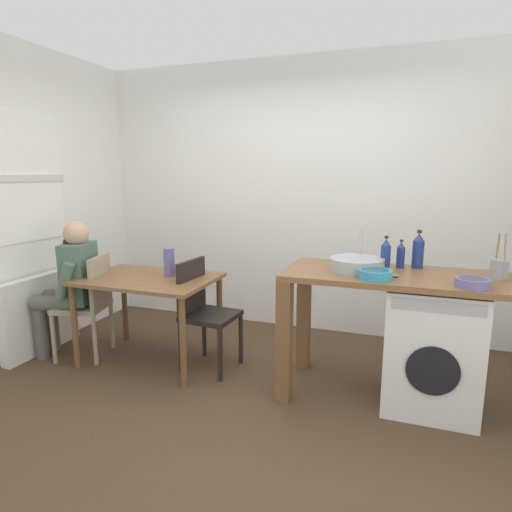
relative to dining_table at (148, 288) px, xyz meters
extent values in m
plane|color=#4C3826|center=(0.97, -0.45, -0.64)|extent=(5.46, 5.46, 0.00)
cube|color=white|center=(0.97, 1.30, 0.71)|extent=(4.60, 0.10, 2.70)
cube|color=white|center=(-1.13, -0.15, 0.91)|extent=(0.01, 0.90, 1.10)
cube|color=beige|center=(-1.12, -0.15, 0.91)|extent=(0.02, 0.96, 0.06)
cube|color=white|center=(-1.05, -0.15, -0.29)|extent=(0.10, 0.80, 0.70)
cube|color=brown|center=(0.00, 0.00, 0.08)|extent=(1.10, 0.76, 0.03)
cylinder|color=brown|center=(-0.50, -0.33, -0.29)|extent=(0.05, 0.05, 0.71)
cylinder|color=brown|center=(0.50, -0.33, -0.29)|extent=(0.05, 0.05, 0.71)
cylinder|color=brown|center=(-0.50, 0.33, -0.29)|extent=(0.05, 0.05, 0.71)
cylinder|color=brown|center=(0.50, 0.33, -0.29)|extent=(0.05, 0.05, 0.71)
cube|color=gray|center=(-0.62, -0.10, -0.19)|extent=(0.49, 0.49, 0.04)
cube|color=gray|center=(-0.45, -0.05, 0.03)|extent=(0.14, 0.38, 0.45)
cylinder|color=gray|center=(-0.75, -0.32, -0.42)|extent=(0.04, 0.04, 0.45)
cylinder|color=gray|center=(-0.84, 0.03, -0.42)|extent=(0.04, 0.04, 0.45)
cylinder|color=gray|center=(-0.40, -0.23, -0.42)|extent=(0.04, 0.04, 0.45)
cylinder|color=gray|center=(-0.49, 0.12, -0.42)|extent=(0.04, 0.04, 0.45)
cube|color=black|center=(0.55, 0.05, -0.19)|extent=(0.43, 0.43, 0.04)
cube|color=black|center=(0.37, 0.06, 0.03)|extent=(0.07, 0.38, 0.45)
cylinder|color=black|center=(0.74, 0.21, -0.42)|extent=(0.04, 0.04, 0.45)
cylinder|color=black|center=(0.71, -0.14, -0.42)|extent=(0.04, 0.04, 0.45)
cylinder|color=black|center=(0.39, 0.24, -0.42)|extent=(0.04, 0.04, 0.45)
cylinder|color=black|center=(0.36, -0.11, -0.42)|extent=(0.04, 0.04, 0.45)
cylinder|color=#595651|center=(-0.92, -0.28, -0.42)|extent=(0.11, 0.11, 0.45)
cylinder|color=#595651|center=(-0.97, -0.10, -0.42)|extent=(0.11, 0.11, 0.45)
cylinder|color=#595651|center=(-0.77, -0.24, -0.14)|extent=(0.42, 0.24, 0.14)
cylinder|color=#595651|center=(-0.82, -0.06, -0.14)|extent=(0.42, 0.24, 0.14)
cube|color=#4C6B56|center=(-0.62, -0.10, 0.11)|extent=(0.28, 0.38, 0.52)
cylinder|color=#4C6B56|center=(-0.58, -0.31, 0.09)|extent=(0.20, 0.14, 0.31)
cylinder|color=#4C6B56|center=(-0.70, 0.10, 0.09)|extent=(0.20, 0.14, 0.31)
sphere|color=tan|center=(-0.62, -0.10, 0.45)|extent=(0.21, 0.21, 0.21)
sphere|color=black|center=(-0.68, -0.12, 0.37)|extent=(0.12, 0.12, 0.12)
cube|color=brown|center=(1.96, 0.03, 0.26)|extent=(1.50, 0.68, 0.04)
cube|color=brown|center=(1.26, -0.26, -0.20)|extent=(0.10, 0.10, 0.88)
cube|color=brown|center=(1.26, 0.32, -0.20)|extent=(0.10, 0.10, 0.88)
cube|color=white|center=(2.22, 0.03, -0.21)|extent=(0.60, 0.60, 0.86)
cylinder|color=black|center=(2.22, -0.27, -0.26)|extent=(0.32, 0.02, 0.32)
cube|color=#B2B2B7|center=(2.22, -0.26, 0.16)|extent=(0.54, 0.01, 0.08)
cylinder|color=#9EA0A5|center=(1.70, 0.03, 0.32)|extent=(0.38, 0.38, 0.09)
cylinder|color=#B2B2B7|center=(1.70, 0.21, 0.42)|extent=(0.02, 0.02, 0.28)
cylinder|color=navy|center=(1.88, 0.12, 0.36)|extent=(0.07, 0.07, 0.18)
cone|color=navy|center=(1.88, 0.12, 0.48)|extent=(0.06, 0.06, 0.05)
cylinder|color=#262626|center=(1.88, 0.12, 0.51)|extent=(0.03, 0.03, 0.02)
cylinder|color=navy|center=(1.98, 0.24, 0.35)|extent=(0.06, 0.06, 0.15)
cone|color=navy|center=(1.98, 0.24, 0.45)|extent=(0.05, 0.05, 0.04)
cylinder|color=#262626|center=(1.98, 0.24, 0.47)|extent=(0.02, 0.02, 0.02)
cylinder|color=navy|center=(2.10, 0.27, 0.38)|extent=(0.08, 0.08, 0.20)
cone|color=navy|center=(2.10, 0.27, 0.50)|extent=(0.07, 0.07, 0.06)
cylinder|color=#262626|center=(2.10, 0.27, 0.54)|extent=(0.03, 0.03, 0.02)
cylinder|color=teal|center=(1.84, -0.17, 0.31)|extent=(0.22, 0.22, 0.06)
cylinder|color=#1E546B|center=(1.84, -0.17, 0.32)|extent=(0.18, 0.18, 0.03)
cylinder|color=gray|center=(2.59, 0.08, 0.34)|extent=(0.11, 0.11, 0.13)
cylinder|color=#99724C|center=(2.57, 0.09, 0.49)|extent=(0.01, 0.04, 0.18)
cylinder|color=#99724C|center=(2.61, 0.07, 0.49)|extent=(0.01, 0.05, 0.18)
cylinder|color=slate|center=(2.41, -0.19, 0.30)|extent=(0.20, 0.20, 0.05)
cylinder|color=#3D375B|center=(2.41, -0.19, 0.32)|extent=(0.16, 0.16, 0.03)
cylinder|color=slate|center=(0.15, 0.10, 0.22)|extent=(0.09, 0.09, 0.24)
cube|color=#B2B2B7|center=(1.91, -0.07, 0.28)|extent=(0.15, 0.06, 0.01)
cube|color=#262628|center=(1.91, -0.07, 0.28)|extent=(0.15, 0.06, 0.01)
camera|label=1|loc=(2.02, -2.98, 0.95)|focal=30.25mm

